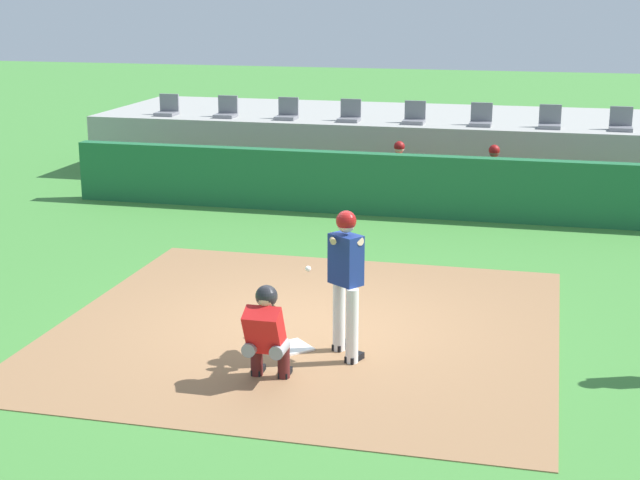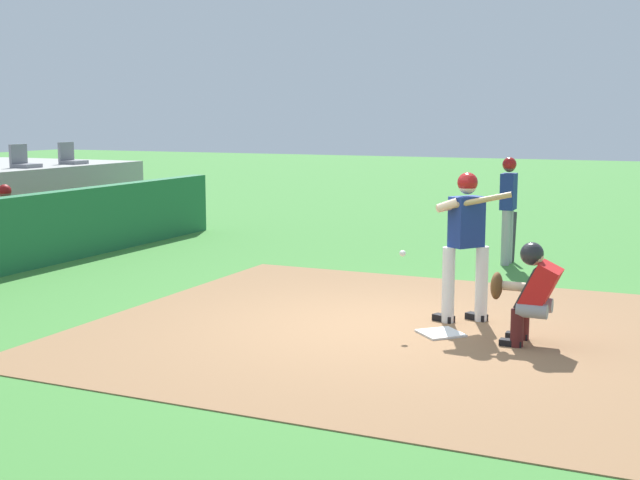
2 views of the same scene
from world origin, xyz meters
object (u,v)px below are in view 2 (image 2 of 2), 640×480
Objects in this scene: stadium_seat_7 at (23,161)px; stadium_seat_8 at (71,158)px; home_plate at (441,333)px; catcher_crouched at (530,290)px; on_deck_batter at (508,203)px; dugout_player_1 at (12,221)px; batter_at_plate at (466,237)px.

stadium_seat_8 is (1.44, 0.00, 0.00)m from stadium_seat_7.
home_plate is 0.24× the size of catcher_crouched.
stadium_seat_8 is (0.83, 9.87, 0.51)m from on_deck_batter.
batter_at_plate is at bearing -98.14° from dugout_player_1.
on_deck_batter is 1.37× the size of dugout_player_1.
stadium_seat_8 is (3.91, 2.03, 0.86)m from dugout_player_1.
stadium_seat_7 is at bearing 68.74° from catcher_crouched.
stadium_seat_7 is (-0.62, 9.87, 0.51)m from on_deck_batter.
stadium_seat_8 reaches higher than home_plate.
home_plate is at bearing -102.93° from dugout_player_1.
dugout_player_1 is at bearing 111.46° from on_deck_batter.
batter_at_plate is 3.76× the size of stadium_seat_8.
stadium_seat_7 reaches higher than batter_at_plate.
batter_at_plate is 4.27m from on_deck_batter.
stadium_seat_7 is at bearing 39.55° from dugout_player_1.
dugout_player_1 reaches higher than catcher_crouched.
batter_at_plate is 0.98× the size of catcher_crouched.
dugout_player_1 is at bearing 81.86° from batter_at_plate.
stadium_seat_7 is (3.64, 10.26, 0.50)m from batter_at_plate.
home_plate is at bearing 89.63° from catcher_crouched.
home_plate is 5.06m from on_deck_batter.
dugout_player_1 is at bearing -152.50° from stadium_seat_8.
dugout_player_1 is (-3.08, 7.84, -0.35)m from on_deck_batter.
on_deck_batter is at bearing -94.79° from stadium_seat_8.
on_deck_batter is 9.92m from stadium_seat_8.
stadium_seat_7 reaches higher than home_plate.
catcher_crouched is at bearing -90.37° from home_plate.
catcher_crouched reaches higher than home_plate.
home_plate is at bearing -113.06° from stadium_seat_7.
dugout_player_1 is (1.88, 9.12, 0.06)m from catcher_crouched.
stadium_seat_8 is at bearing 60.42° from home_plate.
on_deck_batter is (4.26, 0.39, -0.02)m from batter_at_plate.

